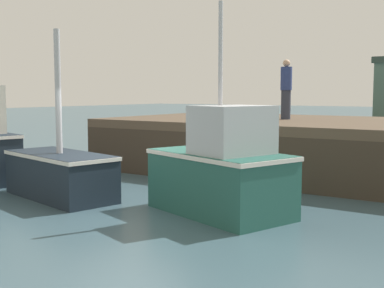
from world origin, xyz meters
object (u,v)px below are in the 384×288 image
(fishing_boat_near_right, at_px, (60,173))
(mooring_buoy_foreground, at_px, (41,186))
(dockworker, at_px, (286,89))
(fishing_boat_mid, at_px, (222,171))

(fishing_boat_near_right, xyz_separation_m, mooring_buoy_foreground, (-0.27, -0.33, -0.29))
(dockworker, xyz_separation_m, mooring_buoy_foreground, (-2.85, -6.95, -2.20))
(fishing_boat_near_right, bearing_deg, mooring_buoy_foreground, -129.81)
(fishing_boat_near_right, bearing_deg, dockworker, 68.73)
(fishing_boat_mid, bearing_deg, dockworker, 101.95)
(dockworker, height_order, mooring_buoy_foreground, dockworker)
(fishing_boat_mid, relative_size, dockworker, 2.29)
(dockworker, bearing_deg, fishing_boat_near_right, -111.27)
(mooring_buoy_foreground, bearing_deg, dockworker, 67.70)
(fishing_boat_mid, distance_m, mooring_buoy_foreground, 4.27)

